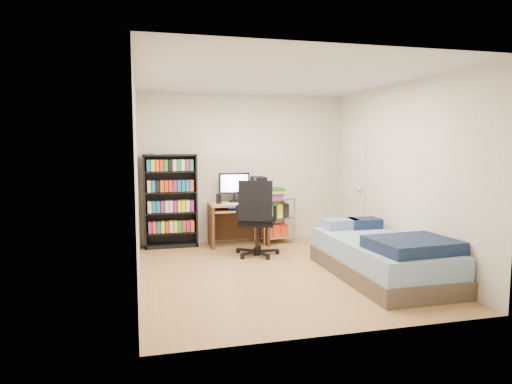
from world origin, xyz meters
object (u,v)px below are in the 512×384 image
object	(u,v)px
media_shelf	(171,200)
computer_desk	(243,206)
office_chair	(257,232)
bed	(382,257)

from	to	relation	value
media_shelf	computer_desk	size ratio (longest dim) A/B	1.31
office_chair	bed	xyz separation A→B (m)	(1.25, -1.46, -0.10)
computer_desk	bed	xyz separation A→B (m)	(1.27, -2.28, -0.38)
media_shelf	computer_desk	world-z (taller)	media_shelf
media_shelf	office_chair	world-z (taller)	media_shelf
media_shelf	office_chair	bearing A→B (deg)	-37.44
office_chair	computer_desk	bearing A→B (deg)	111.86
computer_desk	office_chair	world-z (taller)	computer_desk
media_shelf	office_chair	distance (m)	1.56
computer_desk	office_chair	xyz separation A→B (m)	(0.02, -0.82, -0.28)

